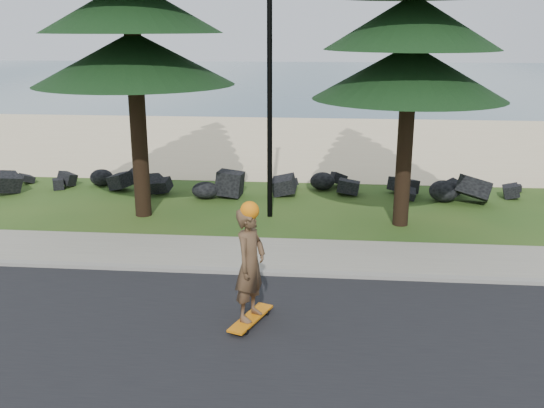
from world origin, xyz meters
name	(u,v)px	position (x,y,z in m)	size (l,w,h in m)	color
ground	(256,259)	(0.00, 0.00, 0.00)	(160.00, 160.00, 0.00)	#214716
road	(222,365)	(0.00, -4.50, 0.01)	(160.00, 7.00, 0.02)	black
kerb	(251,272)	(0.00, -0.90, 0.05)	(160.00, 0.20, 0.10)	gray
sidewalk	(257,254)	(0.00, 0.20, 0.04)	(160.00, 2.00, 0.08)	gray
beach_sand	(293,142)	(0.00, 14.50, 0.01)	(160.00, 15.00, 0.01)	beige
ocean	(314,78)	(0.00, 51.00, 0.00)	(160.00, 58.00, 0.01)	#375A6A
seawall_boulders	(277,193)	(0.00, 5.60, 0.00)	(60.00, 2.40, 1.10)	black
lamp_post	(270,63)	(0.00, 3.20, 4.13)	(0.25, 0.14, 8.14)	black
skateboarder	(250,265)	(0.27, -3.11, 1.12)	(0.70, 1.22, 2.23)	orange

